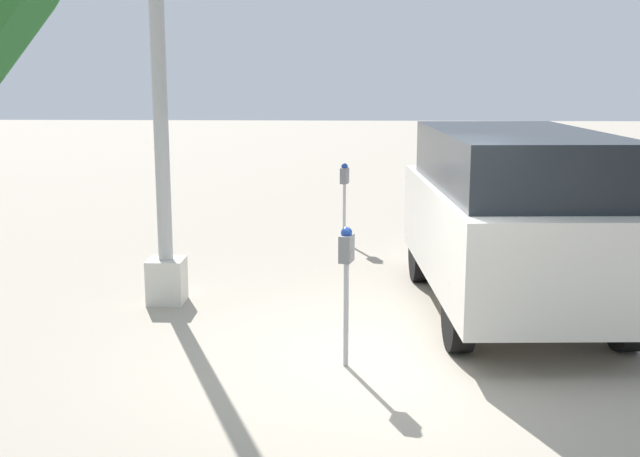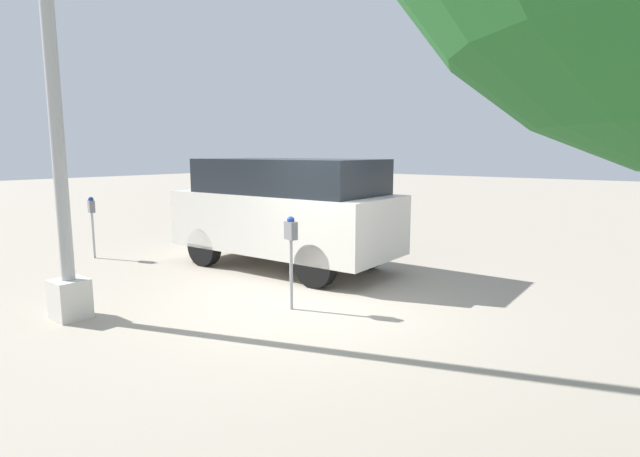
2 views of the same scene
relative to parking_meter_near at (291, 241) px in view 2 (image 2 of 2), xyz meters
The scene contains 5 objects.
ground_plane 1.08m from the parking_meter_near, 84.16° to the right, with size 80.00×80.00×0.00m, color gray.
parking_meter_near is the anchor object (origin of this frame).
parking_meter_far 5.73m from the parking_meter_near, ahead, with size 0.22×0.16×1.34m.
lamp_post 3.34m from the parking_meter_near, 46.57° to the left, with size 0.44×0.44×6.44m.
parked_van 2.71m from the parking_meter_near, 45.35° to the right, with size 4.63×2.19×2.16m.
Camera 2 is at (-4.83, 5.59, 2.30)m, focal length 28.00 mm.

